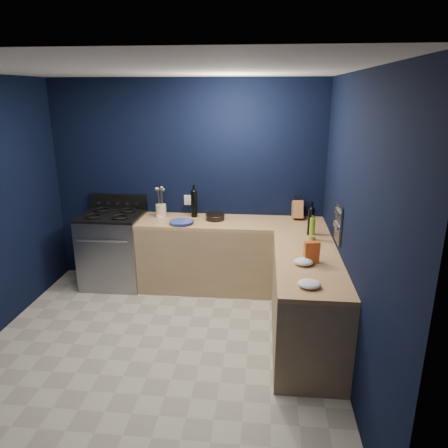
# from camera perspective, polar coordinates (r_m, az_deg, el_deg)

# --- Properties ---
(floor) EXTENTS (3.50, 3.50, 0.02)m
(floor) POSITION_cam_1_polar(r_m,az_deg,el_deg) (4.36, -8.88, -16.62)
(floor) COLOR #ADA997
(floor) RESTS_ON ground
(ceiling) EXTENTS (3.50, 3.50, 0.02)m
(ceiling) POSITION_cam_1_polar(r_m,az_deg,el_deg) (3.62, -10.94, 20.19)
(ceiling) COLOR silver
(ceiling) RESTS_ON ground
(wall_back) EXTENTS (3.50, 0.02, 2.60)m
(wall_back) POSITION_cam_1_polar(r_m,az_deg,el_deg) (5.45, -5.00, 5.59)
(wall_back) COLOR black
(wall_back) RESTS_ON ground
(wall_right) EXTENTS (0.02, 3.50, 2.60)m
(wall_right) POSITION_cam_1_polar(r_m,az_deg,el_deg) (3.74, 17.22, -0.78)
(wall_right) COLOR black
(wall_right) RESTS_ON ground
(wall_front) EXTENTS (3.50, 0.02, 2.60)m
(wall_front) POSITION_cam_1_polar(r_m,az_deg,el_deg) (2.28, -21.62, -13.38)
(wall_front) COLOR black
(wall_front) RESTS_ON ground
(cab_back) EXTENTS (2.30, 0.63, 0.86)m
(cab_back) POSITION_cam_1_polar(r_m,az_deg,el_deg) (5.32, 1.00, -4.46)
(cab_back) COLOR #A0835D
(cab_back) RESTS_ON floor
(top_back) EXTENTS (2.30, 0.63, 0.04)m
(top_back) POSITION_cam_1_polar(r_m,az_deg,el_deg) (5.17, 1.02, 0.17)
(top_back) COLOR #98693C
(top_back) RESTS_ON cab_back
(cab_right) EXTENTS (0.63, 1.67, 0.86)m
(cab_right) POSITION_cam_1_polar(r_m,az_deg,el_deg) (4.28, 11.10, -10.55)
(cab_right) COLOR #A0835D
(cab_right) RESTS_ON floor
(top_right) EXTENTS (0.63, 1.67, 0.04)m
(top_right) POSITION_cam_1_polar(r_m,az_deg,el_deg) (4.09, 11.47, -4.98)
(top_right) COLOR #98693C
(top_right) RESTS_ON cab_right
(gas_range) EXTENTS (0.76, 0.66, 0.92)m
(gas_range) POSITION_cam_1_polar(r_m,az_deg,el_deg) (5.62, -14.79, -3.52)
(gas_range) COLOR gray
(gas_range) RESTS_ON floor
(oven_door) EXTENTS (0.59, 0.02, 0.42)m
(oven_door) POSITION_cam_1_polar(r_m,az_deg,el_deg) (5.35, -15.93, -4.81)
(oven_door) COLOR black
(oven_door) RESTS_ON gas_range
(cooktop) EXTENTS (0.76, 0.66, 0.03)m
(cooktop) POSITION_cam_1_polar(r_m,az_deg,el_deg) (5.47, -15.18, 1.13)
(cooktop) COLOR black
(cooktop) RESTS_ON gas_range
(backguard) EXTENTS (0.76, 0.06, 0.20)m
(backguard) POSITION_cam_1_polar(r_m,az_deg,el_deg) (5.71, -14.23, 3.00)
(backguard) COLOR black
(backguard) RESTS_ON gas_range
(spice_panel) EXTENTS (0.02, 0.28, 0.38)m
(spice_panel) POSITION_cam_1_polar(r_m,az_deg,el_deg) (4.28, 15.37, 0.01)
(spice_panel) COLOR gray
(spice_panel) RESTS_ON wall_right
(wall_outlet) EXTENTS (0.09, 0.02, 0.13)m
(wall_outlet) POSITION_cam_1_polar(r_m,az_deg,el_deg) (5.48, -4.98, 3.29)
(wall_outlet) COLOR white
(wall_outlet) RESTS_ON wall_back
(plate_stack) EXTENTS (0.35, 0.35, 0.04)m
(plate_stack) POSITION_cam_1_polar(r_m,az_deg,el_deg) (5.08, -5.85, 0.22)
(plate_stack) COLOR #293B92
(plate_stack) RESTS_ON top_back
(ramekin) EXTENTS (0.10, 0.10, 0.03)m
(ramekin) POSITION_cam_1_polar(r_m,az_deg,el_deg) (5.36, -8.78, 1.01)
(ramekin) COLOR white
(ramekin) RESTS_ON top_back
(utensil_crock) EXTENTS (0.14, 0.14, 0.16)m
(utensil_crock) POSITION_cam_1_polar(r_m,az_deg,el_deg) (5.39, -8.59, 1.83)
(utensil_crock) COLOR beige
(utensil_crock) RESTS_ON top_back
(wine_bottle_back) EXTENTS (0.10, 0.10, 0.33)m
(wine_bottle_back) POSITION_cam_1_polar(r_m,az_deg,el_deg) (5.32, -4.10, 2.72)
(wine_bottle_back) COLOR black
(wine_bottle_back) RESTS_ON top_back
(lemon_basket) EXTENTS (0.28, 0.28, 0.09)m
(lemon_basket) POSITION_cam_1_polar(r_m,az_deg,el_deg) (5.21, -1.21, 1.04)
(lemon_basket) COLOR black
(lemon_basket) RESTS_ON top_back
(knife_block) EXTENTS (0.14, 0.27, 0.28)m
(knife_block) POSITION_cam_1_polar(r_m,az_deg,el_deg) (5.34, 9.98, 1.94)
(knife_block) COLOR #98683A
(knife_block) RESTS_ON top_back
(wine_bottle_right) EXTENTS (0.09, 0.09, 0.30)m
(wine_bottle_right) POSITION_cam_1_polar(r_m,az_deg,el_deg) (4.73, 11.78, 0.29)
(wine_bottle_right) COLOR black
(wine_bottle_right) RESTS_ON top_right
(oil_bottle) EXTENTS (0.07, 0.07, 0.25)m
(oil_bottle) POSITION_cam_1_polar(r_m,az_deg,el_deg) (4.57, 11.94, -0.69)
(oil_bottle) COLOR #7DAD23
(oil_bottle) RESTS_ON top_right
(spice_jar_near) EXTENTS (0.06, 0.06, 0.11)m
(spice_jar_near) POSITION_cam_1_polar(r_m,az_deg,el_deg) (4.41, 12.00, -2.31)
(spice_jar_near) COLOR olive
(spice_jar_near) RESTS_ON top_right
(spice_jar_far) EXTENTS (0.06, 0.06, 0.09)m
(spice_jar_far) POSITION_cam_1_polar(r_m,az_deg,el_deg) (4.27, 11.26, -3.06)
(spice_jar_far) COLOR olive
(spice_jar_far) RESTS_ON top_right
(crouton_bag) EXTENTS (0.15, 0.09, 0.21)m
(crouton_bag) POSITION_cam_1_polar(r_m,az_deg,el_deg) (3.97, 11.85, -3.80)
(crouton_bag) COLOR #B20914
(crouton_bag) RESTS_ON top_right
(towel_front) EXTENTS (0.22, 0.20, 0.06)m
(towel_front) POSITION_cam_1_polar(r_m,az_deg,el_deg) (3.93, 10.79, -5.09)
(towel_front) COLOR white
(towel_front) RESTS_ON top_right
(towel_end) EXTENTS (0.24, 0.23, 0.06)m
(towel_end) POSITION_cam_1_polar(r_m,az_deg,el_deg) (3.52, 11.55, -8.01)
(towel_end) COLOR white
(towel_end) RESTS_ON top_right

